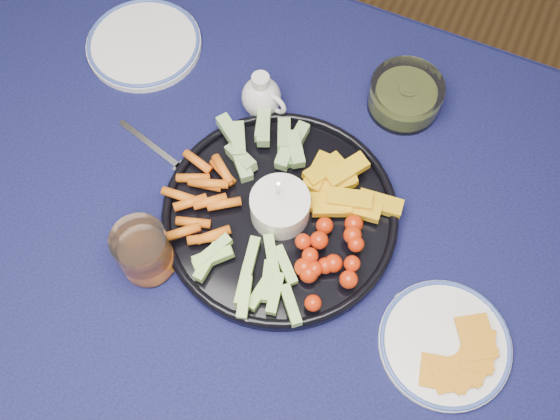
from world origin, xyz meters
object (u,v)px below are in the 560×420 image
at_px(dining_table, 270,250).
at_px(crudite_platter, 279,211).
at_px(cheese_plate, 445,343).
at_px(pickle_bowl, 405,97).
at_px(juice_tumbler, 145,253).
at_px(creamer_pitcher, 262,97).
at_px(side_plate_extra, 144,44).

xyz_separation_m(dining_table, crudite_platter, (0.00, 0.03, 0.11)).
relative_size(dining_table, cheese_plate, 8.22).
distance_m(crudite_platter, pickle_bowl, 0.32).
xyz_separation_m(pickle_bowl, juice_tumbler, (-0.27, -0.46, 0.02)).
xyz_separation_m(creamer_pitcher, side_plate_extra, (-0.27, 0.04, -0.03)).
distance_m(crudite_platter, juice_tumbler, 0.23).
relative_size(creamer_pitcher, pickle_bowl, 0.75).
distance_m(cheese_plate, side_plate_extra, 0.78).
bearing_deg(crudite_platter, creamer_pitcher, 122.96).
relative_size(crudite_platter, side_plate_extra, 1.78).
relative_size(juice_tumbler, side_plate_extra, 0.47).
bearing_deg(side_plate_extra, creamer_pitcher, -8.23).
bearing_deg(crudite_platter, pickle_bowl, 69.53).
height_order(dining_table, creamer_pitcher, creamer_pitcher).
distance_m(crudite_platter, cheese_plate, 0.33).
bearing_deg(dining_table, pickle_bowl, 70.56).
height_order(crudite_platter, pickle_bowl, crudite_platter).
bearing_deg(dining_table, cheese_plate, -10.88).
xyz_separation_m(crudite_platter, juice_tumbler, (-0.16, -0.16, 0.02)).
distance_m(pickle_bowl, side_plate_extra, 0.51).
distance_m(dining_table, side_plate_extra, 0.47).
xyz_separation_m(creamer_pitcher, cheese_plate, (0.44, -0.27, -0.03)).
height_order(pickle_bowl, cheese_plate, pickle_bowl).
distance_m(creamer_pitcher, pickle_bowl, 0.26).
bearing_deg(side_plate_extra, crudite_platter, -29.57).
bearing_deg(juice_tumbler, creamer_pitcher, 83.66).
distance_m(creamer_pitcher, juice_tumbler, 0.35).
relative_size(crudite_platter, pickle_bowl, 2.98).
height_order(dining_table, cheese_plate, cheese_plate).
bearing_deg(cheese_plate, juice_tumbler, -171.37).
bearing_deg(juice_tumbler, dining_table, 41.64).
relative_size(creamer_pitcher, cheese_plate, 0.49).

